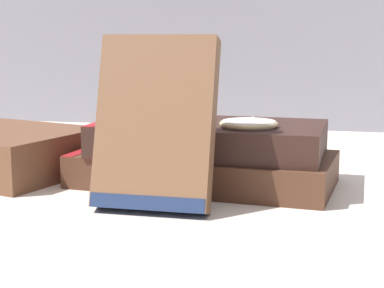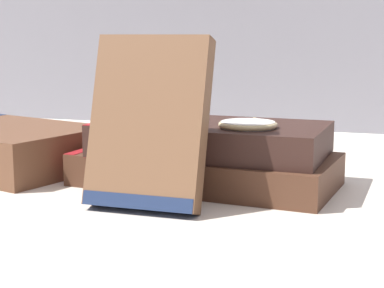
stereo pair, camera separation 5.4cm
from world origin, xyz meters
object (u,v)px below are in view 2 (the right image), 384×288
at_px(book_flat_top, 206,138).
at_px(reading_glasses, 191,159).
at_px(book_leaning_front, 148,128).
at_px(book_flat_bottom, 200,169).
at_px(pocket_watch, 248,125).
at_px(book_side_left, 4,147).

height_order(book_flat_top, reading_glasses, book_flat_top).
bearing_deg(book_leaning_front, reading_glasses, 98.61).
xyz_separation_m(book_flat_bottom, pocket_watch, (0.05, -0.02, 0.05)).
distance_m(book_flat_bottom, pocket_watch, 0.07).
xyz_separation_m(book_leaning_front, reading_glasses, (-0.03, 0.21, -0.07)).
relative_size(book_flat_bottom, book_leaning_front, 1.77).
bearing_deg(book_leaning_front, book_flat_top, 77.15).
height_order(book_flat_top, book_side_left, book_flat_top).
bearing_deg(book_flat_bottom, reading_glasses, 118.15).
bearing_deg(book_side_left, reading_glasses, 46.06).
relative_size(pocket_watch, reading_glasses, 0.58).
bearing_deg(reading_glasses, book_side_left, -135.77).
xyz_separation_m(book_flat_top, book_side_left, (-0.24, 0.00, -0.02)).
bearing_deg(book_flat_bottom, book_flat_top, 12.95).
bearing_deg(pocket_watch, book_leaning_front, -132.01).
height_order(book_flat_top, pocket_watch, pocket_watch).
bearing_deg(reading_glasses, book_flat_bottom, -53.10).
bearing_deg(book_side_left, book_leaning_front, -9.20).
bearing_deg(reading_glasses, book_flat_top, -50.46).
relative_size(book_leaning_front, pocket_watch, 2.54).
distance_m(book_flat_top, book_leaning_front, 0.10).
bearing_deg(book_flat_bottom, pocket_watch, -15.03).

